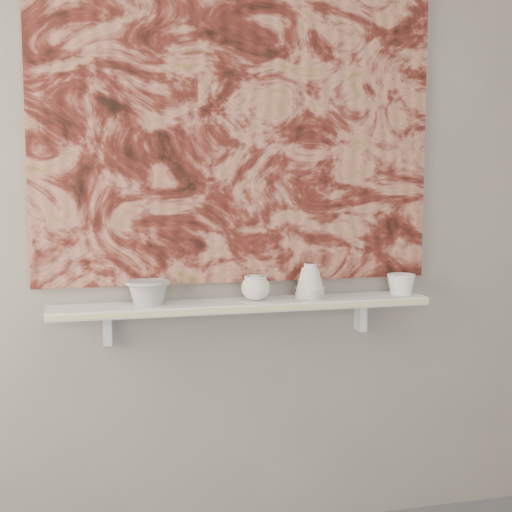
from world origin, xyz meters
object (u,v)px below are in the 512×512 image
object	(u,v)px
shelf	(243,305)
bell_vessel	(310,281)
bowl_grey	(148,292)
bowl_white	(401,284)
cup_cream	(256,287)
painting	(238,134)

from	to	relation	value
shelf	bell_vessel	size ratio (longest dim) A/B	10.58
shelf	bell_vessel	distance (m)	0.27
bowl_grey	shelf	bearing A→B (deg)	0.00
bowl_grey	bowl_white	world-z (taller)	bowl_grey
cup_cream	shelf	bearing A→B (deg)	180.00
bowl_grey	painting	bearing A→B (deg)	13.07
painting	bowl_grey	world-z (taller)	painting
shelf	bowl_grey	bearing A→B (deg)	180.00
bowl_grey	bowl_white	bearing A→B (deg)	0.00
shelf	bowl_grey	world-z (taller)	bowl_grey
painting	bell_vessel	size ratio (longest dim) A/B	11.33
painting	bell_vessel	xyz separation A→B (m)	(0.26, -0.08, -0.54)
bowl_grey	cup_cream	distance (m)	0.39
painting	cup_cream	world-z (taller)	painting
cup_cream	painting	bearing A→B (deg)	119.89
bowl_grey	bowl_white	distance (m)	0.98
bowl_white	painting	bearing A→B (deg)	172.70
bowl_grey	cup_cream	size ratio (longest dim) A/B	1.50
painting	bell_vessel	world-z (taller)	painting
bowl_grey	bowl_white	xyz separation A→B (m)	(0.98, 0.00, -0.01)
painting	bowl_white	size ratio (longest dim) A/B	13.59
bowl_grey	bell_vessel	size ratio (longest dim) A/B	1.19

